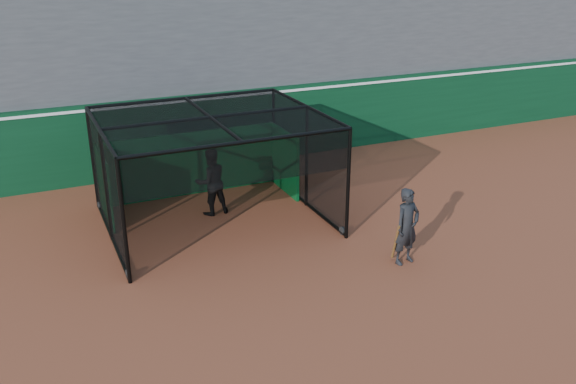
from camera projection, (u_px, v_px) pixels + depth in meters
name	position (u px, v px, depth m)	size (l,w,h in m)	color
ground	(283.00, 291.00, 13.07)	(120.00, 120.00, 0.00)	brown
outfield_wall	(177.00, 132.00, 19.78)	(50.00, 0.50, 2.50)	#09351B
grandstand	(144.00, 20.00, 21.79)	(50.00, 7.85, 8.95)	#4C4C4F
batting_cage	(213.00, 171.00, 15.90)	(5.53, 4.76, 2.88)	black
batter	(211.00, 182.00, 16.58)	(0.91, 0.71, 1.87)	black
on_deck_player	(407.00, 227.00, 13.95)	(0.74, 0.55, 1.84)	black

